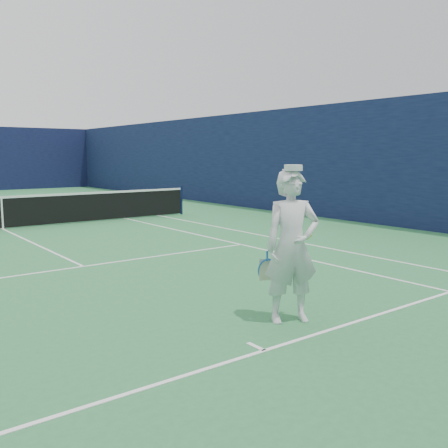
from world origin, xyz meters
The scene contains 4 objects.
ground centered at (0.00, 0.00, 0.00)m, with size 80.00×80.00×0.00m, color #2C743F.
court_markings centered at (0.00, 0.00, 0.00)m, with size 11.03×23.83×0.01m.
tennis_net centered at (0.00, 0.00, 0.55)m, with size 12.88×0.09×1.07m.
tennis_player centered at (0.98, -11.31, 1.03)m, with size 0.88×0.77×2.12m.
Camera 1 is at (-3.69, -15.98, 2.25)m, focal length 40.00 mm.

